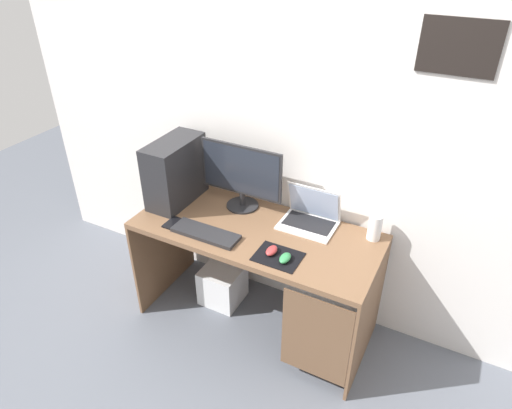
{
  "coord_description": "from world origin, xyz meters",
  "views": [
    {
      "loc": [
        1.05,
        -2.01,
        2.37
      ],
      "look_at": [
        0.0,
        0.0,
        0.95
      ],
      "focal_mm": 31.95,
      "sensor_mm": 36.0,
      "label": 1
    }
  ],
  "objects_px": {
    "mouse_right": "(285,258)",
    "subwoofer": "(223,284)",
    "speaker": "(375,227)",
    "laptop": "(310,217)",
    "pc_tower": "(175,172)",
    "keyboard": "(206,233)",
    "mouse_left": "(272,251)",
    "monitor": "(241,175)",
    "cell_phone": "(172,223)"
  },
  "relations": [
    {
      "from": "cell_phone",
      "to": "speaker",
      "type": "bearing_deg",
      "value": 20.32
    },
    {
      "from": "keyboard",
      "to": "mouse_right",
      "type": "bearing_deg",
      "value": -0.55
    },
    {
      "from": "mouse_left",
      "to": "speaker",
      "type": "bearing_deg",
      "value": 41.15
    },
    {
      "from": "keyboard",
      "to": "cell_phone",
      "type": "distance_m",
      "value": 0.25
    },
    {
      "from": "pc_tower",
      "to": "mouse_left",
      "type": "height_order",
      "value": "pc_tower"
    },
    {
      "from": "monitor",
      "to": "speaker",
      "type": "relative_size",
      "value": 3.47
    },
    {
      "from": "mouse_left",
      "to": "mouse_right",
      "type": "relative_size",
      "value": 1.0
    },
    {
      "from": "monitor",
      "to": "cell_phone",
      "type": "distance_m",
      "value": 0.52
    },
    {
      "from": "monitor",
      "to": "cell_phone",
      "type": "bearing_deg",
      "value": -127.71
    },
    {
      "from": "keyboard",
      "to": "mouse_left",
      "type": "xyz_separation_m",
      "value": [
        0.43,
        0.02,
        0.01
      ]
    },
    {
      "from": "mouse_right",
      "to": "cell_phone",
      "type": "bearing_deg",
      "value": 179.26
    },
    {
      "from": "mouse_right",
      "to": "cell_phone",
      "type": "distance_m",
      "value": 0.77
    },
    {
      "from": "pc_tower",
      "to": "keyboard",
      "type": "bearing_deg",
      "value": -33.57
    },
    {
      "from": "mouse_right",
      "to": "cell_phone",
      "type": "height_order",
      "value": "mouse_right"
    },
    {
      "from": "monitor",
      "to": "pc_tower",
      "type": "bearing_deg",
      "value": -164.02
    },
    {
      "from": "speaker",
      "to": "laptop",
      "type": "bearing_deg",
      "value": -175.43
    },
    {
      "from": "pc_tower",
      "to": "laptop",
      "type": "xyz_separation_m",
      "value": [
        0.89,
        0.14,
        -0.16
      ]
    },
    {
      "from": "pc_tower",
      "to": "cell_phone",
      "type": "distance_m",
      "value": 0.35
    },
    {
      "from": "pc_tower",
      "to": "monitor",
      "type": "distance_m",
      "value": 0.44
    },
    {
      "from": "laptop",
      "to": "speaker",
      "type": "distance_m",
      "value": 0.4
    },
    {
      "from": "speaker",
      "to": "cell_phone",
      "type": "relative_size",
      "value": 1.24
    },
    {
      "from": "monitor",
      "to": "laptop",
      "type": "distance_m",
      "value": 0.5
    },
    {
      "from": "laptop",
      "to": "subwoofer",
      "type": "distance_m",
      "value": 0.9
    },
    {
      "from": "laptop",
      "to": "subwoofer",
      "type": "height_order",
      "value": "laptop"
    },
    {
      "from": "laptop",
      "to": "keyboard",
      "type": "xyz_separation_m",
      "value": [
        -0.51,
        -0.4,
        -0.04
      ]
    },
    {
      "from": "subwoofer",
      "to": "laptop",
      "type": "bearing_deg",
      "value": 13.68
    },
    {
      "from": "monitor",
      "to": "subwoofer",
      "type": "bearing_deg",
      "value": -131.74
    },
    {
      "from": "laptop",
      "to": "cell_phone",
      "type": "height_order",
      "value": "laptop"
    },
    {
      "from": "mouse_left",
      "to": "subwoofer",
      "type": "xyz_separation_m",
      "value": [
        -0.5,
        0.24,
        -0.65
      ]
    },
    {
      "from": "cell_phone",
      "to": "monitor",
      "type": "bearing_deg",
      "value": 52.29
    },
    {
      "from": "pc_tower",
      "to": "monitor",
      "type": "xyz_separation_m",
      "value": [
        0.42,
        0.12,
        0.02
      ]
    },
    {
      "from": "pc_tower",
      "to": "laptop",
      "type": "height_order",
      "value": "pc_tower"
    },
    {
      "from": "mouse_left",
      "to": "mouse_right",
      "type": "xyz_separation_m",
      "value": [
        0.1,
        -0.03,
        0.0
      ]
    },
    {
      "from": "monitor",
      "to": "mouse_right",
      "type": "xyz_separation_m",
      "value": [
        0.49,
        -0.38,
        -0.21
      ]
    },
    {
      "from": "keyboard",
      "to": "subwoofer",
      "type": "xyz_separation_m",
      "value": [
        -0.07,
        0.26,
        -0.64
      ]
    },
    {
      "from": "mouse_right",
      "to": "speaker",
      "type": "bearing_deg",
      "value": 49.29
    },
    {
      "from": "laptop",
      "to": "mouse_right",
      "type": "distance_m",
      "value": 0.41
    },
    {
      "from": "laptop",
      "to": "cell_phone",
      "type": "relative_size",
      "value": 2.61
    },
    {
      "from": "cell_phone",
      "to": "subwoofer",
      "type": "height_order",
      "value": "cell_phone"
    },
    {
      "from": "monitor",
      "to": "laptop",
      "type": "xyz_separation_m",
      "value": [
        0.47,
        0.02,
        -0.18
      ]
    },
    {
      "from": "laptop",
      "to": "pc_tower",
      "type": "bearing_deg",
      "value": -170.91
    },
    {
      "from": "keyboard",
      "to": "mouse_left",
      "type": "bearing_deg",
      "value": 2.67
    },
    {
      "from": "speaker",
      "to": "subwoofer",
      "type": "bearing_deg",
      "value": -169.97
    },
    {
      "from": "mouse_right",
      "to": "subwoofer",
      "type": "relative_size",
      "value": 0.35
    },
    {
      "from": "laptop",
      "to": "cell_phone",
      "type": "bearing_deg",
      "value": -152.47
    },
    {
      "from": "speaker",
      "to": "cell_phone",
      "type": "bearing_deg",
      "value": -159.68
    },
    {
      "from": "cell_phone",
      "to": "keyboard",
      "type": "bearing_deg",
      "value": -1.15
    },
    {
      "from": "laptop",
      "to": "keyboard",
      "type": "height_order",
      "value": "laptop"
    },
    {
      "from": "speaker",
      "to": "subwoofer",
      "type": "distance_m",
      "value": 1.21
    },
    {
      "from": "pc_tower",
      "to": "mouse_right",
      "type": "distance_m",
      "value": 0.97
    }
  ]
}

